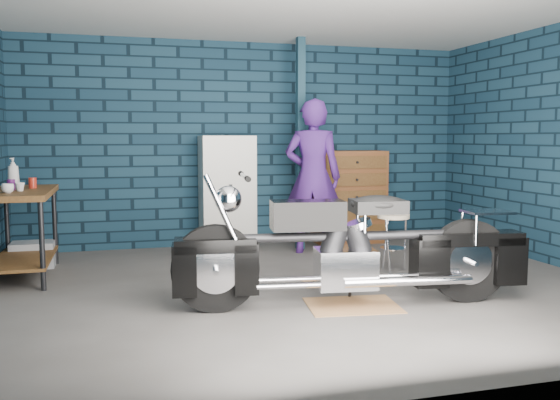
{
  "coord_description": "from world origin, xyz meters",
  "views": [
    {
      "loc": [
        -1.74,
        -5.32,
        1.44
      ],
      "look_at": [
        -0.18,
        0.3,
        0.82
      ],
      "focal_mm": 38.0,
      "sensor_mm": 36.0,
      "label": 1
    }
  ],
  "objects_px": {
    "person": "(313,177)",
    "shop_stool": "(393,243)",
    "tool_chest": "(349,197)",
    "locker": "(227,192)",
    "motorcycle": "(353,240)",
    "workbench": "(23,234)",
    "storage_bin": "(33,255)"
  },
  "relations": [
    {
      "from": "person",
      "to": "shop_stool",
      "type": "height_order",
      "value": "person"
    },
    {
      "from": "tool_chest",
      "to": "shop_stool",
      "type": "bearing_deg",
      "value": -97.04
    },
    {
      "from": "shop_stool",
      "to": "tool_chest",
      "type": "bearing_deg",
      "value": 82.96
    },
    {
      "from": "locker",
      "to": "shop_stool",
      "type": "bearing_deg",
      "value": -50.74
    },
    {
      "from": "motorcycle",
      "to": "shop_stool",
      "type": "distance_m",
      "value": 1.49
    },
    {
      "from": "motorcycle",
      "to": "tool_chest",
      "type": "bearing_deg",
      "value": 75.89
    },
    {
      "from": "person",
      "to": "tool_chest",
      "type": "xyz_separation_m",
      "value": [
        0.73,
        0.59,
        -0.33
      ]
    },
    {
      "from": "workbench",
      "to": "shop_stool",
      "type": "bearing_deg",
      "value": -11.13
    },
    {
      "from": "person",
      "to": "shop_stool",
      "type": "distance_m",
      "value": 1.47
    },
    {
      "from": "locker",
      "to": "shop_stool",
      "type": "relative_size",
      "value": 2.36
    },
    {
      "from": "workbench",
      "to": "person",
      "type": "distance_m",
      "value": 3.37
    },
    {
      "from": "motorcycle",
      "to": "person",
      "type": "relative_size",
      "value": 1.36
    },
    {
      "from": "storage_bin",
      "to": "shop_stool",
      "type": "relative_size",
      "value": 0.74
    },
    {
      "from": "workbench",
      "to": "shop_stool",
      "type": "distance_m",
      "value": 3.88
    },
    {
      "from": "person",
      "to": "shop_stool",
      "type": "relative_size",
      "value": 3.08
    },
    {
      "from": "locker",
      "to": "tool_chest",
      "type": "distance_m",
      "value": 1.7
    },
    {
      "from": "motorcycle",
      "to": "person",
      "type": "bearing_deg",
      "value": 87.07
    },
    {
      "from": "tool_chest",
      "to": "shop_stool",
      "type": "relative_size",
      "value": 2.03
    },
    {
      "from": "locker",
      "to": "tool_chest",
      "type": "xyz_separation_m",
      "value": [
        1.7,
        0.0,
        -0.1
      ]
    },
    {
      "from": "workbench",
      "to": "storage_bin",
      "type": "xyz_separation_m",
      "value": [
        0.02,
        0.5,
        -0.31
      ]
    },
    {
      "from": "person",
      "to": "storage_bin",
      "type": "distance_m",
      "value": 3.38
    },
    {
      "from": "person",
      "to": "motorcycle",
      "type": "bearing_deg",
      "value": 104.09
    },
    {
      "from": "storage_bin",
      "to": "tool_chest",
      "type": "bearing_deg",
      "value": 7.96
    },
    {
      "from": "motorcycle",
      "to": "shop_stool",
      "type": "bearing_deg",
      "value": 57.82
    },
    {
      "from": "workbench",
      "to": "locker",
      "type": "bearing_deg",
      "value": 24.51
    },
    {
      "from": "workbench",
      "to": "person",
      "type": "relative_size",
      "value": 0.73
    },
    {
      "from": "person",
      "to": "shop_stool",
      "type": "bearing_deg",
      "value": 137.01
    },
    {
      "from": "motorcycle",
      "to": "locker",
      "type": "bearing_deg",
      "value": 107.89
    },
    {
      "from": "person",
      "to": "storage_bin",
      "type": "xyz_separation_m",
      "value": [
        -3.28,
        0.03,
        -0.81
      ]
    },
    {
      "from": "motorcycle",
      "to": "locker",
      "type": "relative_size",
      "value": 1.78
    },
    {
      "from": "storage_bin",
      "to": "shop_stool",
      "type": "distance_m",
      "value": 3.99
    },
    {
      "from": "motorcycle",
      "to": "storage_bin",
      "type": "relative_size",
      "value": 5.71
    }
  ]
}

